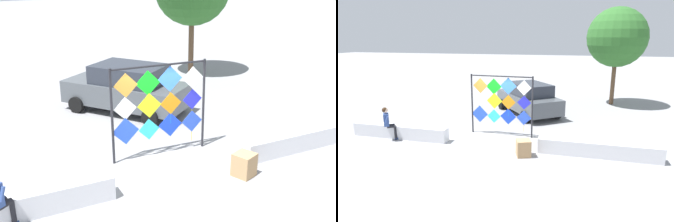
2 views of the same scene
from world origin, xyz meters
TOP-DOWN VIEW (x-y plane):
  - ground at (0.00, 0.00)m, footprint 120.00×120.00m
  - plaza_ledge_left at (-4.07, -0.44)m, footprint 4.34×0.45m
  - plaza_ledge_right at (4.07, -0.44)m, footprint 4.34×0.45m
  - kite_display_rack at (0.02, 1.05)m, footprint 2.81×0.17m
  - parked_car at (0.53, 4.96)m, footprint 4.30×4.76m
  - cardboard_box_large at (1.44, -1.03)m, footprint 0.65×0.64m

SIDE VIEW (x-z plane):
  - ground at x=0.00m, z-range 0.00..0.00m
  - plaza_ledge_left at x=-4.07m, z-range 0.00..0.57m
  - plaza_ledge_right at x=4.07m, z-range 0.00..0.57m
  - cardboard_box_large at x=1.44m, z-range 0.00..0.61m
  - parked_car at x=0.53m, z-range 0.01..1.77m
  - kite_display_rack at x=0.02m, z-range 0.25..2.91m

